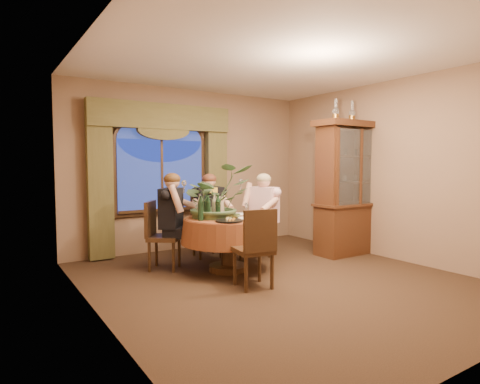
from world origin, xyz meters
TOP-DOWN VIEW (x-y plane):
  - floor at (0.00, 0.00)m, footprint 5.00×5.00m
  - wall_back at (0.00, 2.50)m, footprint 4.50×0.00m
  - wall_right at (2.25, 0.00)m, footprint 0.00×5.00m
  - ceiling at (0.00, 0.00)m, footprint 5.00×5.00m
  - window at (-0.60, 2.43)m, footprint 1.62×0.10m
  - arched_transom at (-0.60, 2.43)m, footprint 1.60×0.06m
  - drapery_left at (-1.63, 2.38)m, footprint 0.38×0.14m
  - drapery_right at (0.43, 2.38)m, footprint 0.38×0.14m
  - swag_valance at (-0.60, 2.35)m, footprint 2.45×0.16m
  - dining_table at (-0.30, 0.78)m, footprint 1.37×1.37m
  - china_cabinet at (1.99, 0.61)m, footprint 1.36×0.54m
  - oil_lamp_left at (1.61, 0.61)m, footprint 0.11×0.11m
  - oil_lamp_center at (1.99, 0.61)m, footprint 0.11×0.11m
  - oil_lamp_right at (2.37, 0.61)m, footprint 0.11×0.11m
  - chair_right at (0.43, 1.15)m, footprint 0.57×0.57m
  - chair_back_right at (-0.14, 1.68)m, footprint 0.48×0.48m
  - chair_back at (-1.02, 1.34)m, footprint 0.59×0.59m
  - chair_front_left at (-0.44, -0.04)m, footprint 0.49×0.49m
  - person_pink at (0.55, 1.08)m, footprint 0.58×0.60m
  - person_back at (-0.92, 1.31)m, footprint 0.66×0.67m
  - person_scarf at (-0.12, 1.65)m, footprint 0.56×0.53m
  - stoneware_vase at (-0.38, 0.87)m, footprint 0.15×0.15m
  - centerpiece_plant at (-0.42, 0.91)m, footprint 0.99×1.10m
  - olive_bowl at (-0.25, 0.70)m, footprint 0.17×0.17m
  - cheese_platter at (-0.50, 0.42)m, footprint 0.36×0.36m
  - wine_bottle_0 at (-0.51, 0.79)m, footprint 0.07×0.07m
  - wine_bottle_1 at (-0.75, 0.72)m, footprint 0.07×0.07m
  - wine_bottle_2 at (-0.48, 0.74)m, footprint 0.07×0.07m
  - wine_bottle_3 at (-0.54, 0.96)m, footprint 0.07×0.07m
  - wine_bottle_4 at (-0.63, 0.75)m, footprint 0.07×0.07m
  - wine_bottle_5 at (-0.67, 0.91)m, footprint 0.07×0.07m
  - tasting_paper_0 at (-0.13, 0.57)m, footprint 0.24×0.32m
  - tasting_paper_1 at (0.02, 1.00)m, footprint 0.30×0.35m
  - wine_glass_person_pink at (0.11, 0.92)m, footprint 0.07×0.07m
  - wine_glass_person_back at (-0.63, 1.06)m, footprint 0.07×0.07m
  - wine_glass_person_scarf at (-0.21, 1.20)m, footprint 0.07×0.07m

SIDE VIEW (x-z plane):
  - floor at x=0.00m, z-range 0.00..0.00m
  - dining_table at x=-0.30m, z-range 0.00..0.75m
  - chair_right at x=0.43m, z-range 0.00..0.96m
  - chair_back_right at x=-0.14m, z-range 0.00..0.96m
  - chair_back at x=-1.02m, z-range 0.00..0.96m
  - chair_front_left at x=-0.44m, z-range 0.00..0.96m
  - person_scarf at x=-0.12m, z-range 0.00..1.35m
  - person_pink at x=0.55m, z-range 0.00..1.35m
  - person_back at x=-0.92m, z-range 0.00..1.37m
  - tasting_paper_0 at x=-0.13m, z-range 0.75..0.76m
  - tasting_paper_1 at x=0.02m, z-range 0.75..0.76m
  - cheese_platter at x=-0.50m, z-range 0.75..0.77m
  - olive_bowl at x=-0.25m, z-range 0.75..0.80m
  - wine_glass_person_pink at x=0.11m, z-range 0.75..0.93m
  - wine_glass_person_back at x=-0.63m, z-range 0.75..0.93m
  - wine_glass_person_scarf at x=-0.21m, z-range 0.75..0.93m
  - stoneware_vase at x=-0.38m, z-range 0.75..1.04m
  - wine_bottle_0 at x=-0.51m, z-range 0.75..1.08m
  - wine_bottle_1 at x=-0.75m, z-range 0.75..1.08m
  - wine_bottle_2 at x=-0.48m, z-range 0.75..1.08m
  - wine_bottle_3 at x=-0.54m, z-range 0.75..1.08m
  - wine_bottle_4 at x=-0.63m, z-range 0.75..1.08m
  - wine_bottle_5 at x=-0.67m, z-range 0.75..1.08m
  - china_cabinet at x=1.99m, z-range 0.00..2.19m
  - drapery_left at x=-1.63m, z-range 0.02..2.34m
  - drapery_right at x=0.43m, z-range 0.02..2.34m
  - window at x=-0.60m, z-range 0.64..1.96m
  - centerpiece_plant at x=-0.42m, z-range 0.95..1.81m
  - wall_back at x=0.00m, z-range -0.85..3.65m
  - wall_right at x=2.25m, z-range -1.10..3.90m
  - arched_transom at x=-0.60m, z-range 1.86..2.30m
  - swag_valance at x=-0.60m, z-range 2.07..2.49m
  - oil_lamp_left at x=1.61m, z-range 2.19..2.53m
  - oil_lamp_center at x=1.99m, z-range 2.19..2.53m
  - oil_lamp_right at x=2.37m, z-range 2.19..2.53m
  - ceiling at x=0.00m, z-range 2.80..2.80m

